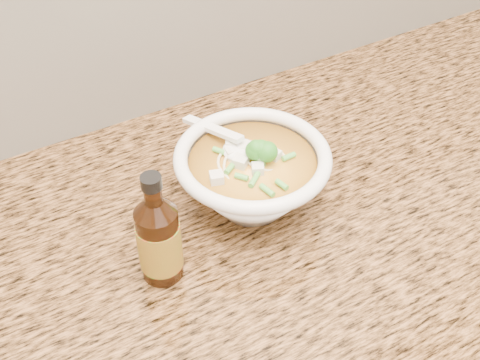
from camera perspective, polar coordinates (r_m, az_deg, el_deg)
counter_slab at (r=0.87m, az=-2.17°, el=-5.70°), size 4.00×0.68×0.04m
soup_bowl at (r=0.85m, az=1.15°, el=0.20°), size 0.22×0.25×0.12m
hot_sauce_bottle at (r=0.76m, az=-7.69°, el=-5.60°), size 0.07×0.07×0.17m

